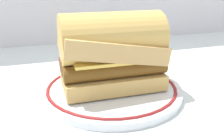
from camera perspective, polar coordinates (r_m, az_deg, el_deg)
ground_plane at (r=0.45m, az=-1.79°, el=-5.47°), size 1.50×1.50×0.00m
plate at (r=0.45m, az=-0.00°, el=-4.46°), size 0.25×0.25×0.01m
sausage_sandwich at (r=0.42m, az=-0.00°, el=4.43°), size 0.18×0.11×0.13m
drinking_glass at (r=0.64m, az=7.30°, el=6.01°), size 0.06×0.06×0.09m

